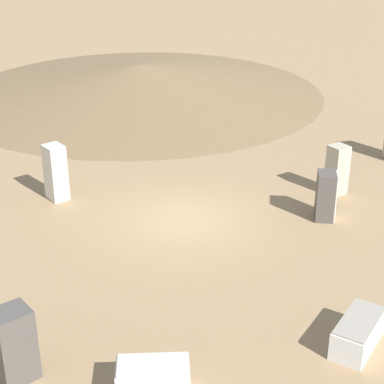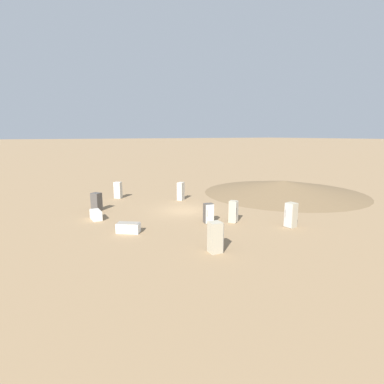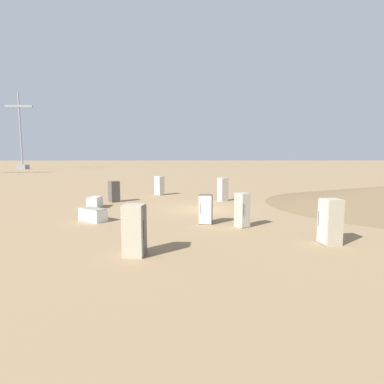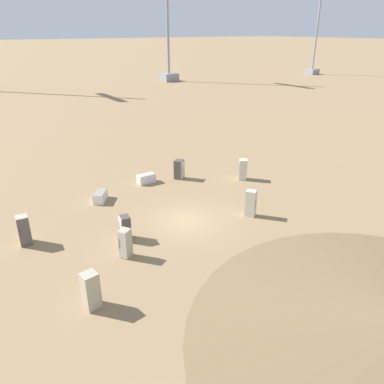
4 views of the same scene
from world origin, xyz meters
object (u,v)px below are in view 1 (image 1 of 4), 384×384
Objects in this scene: discarded_fridge_6 at (326,196)px; discarded_fridge_7 at (55,172)px; discarded_fridge_4 at (358,333)px; discarded_fridge_3 at (337,170)px; discarded_fridge_8 at (153,379)px; discarded_fridge_1 at (14,344)px.

discarded_fridge_7 is at bearing -93.39° from discarded_fridge_6.
discarded_fridge_4 is 6.34m from discarded_fridge_6.
discarded_fridge_3 is 1.17× the size of discarded_fridge_8.
discarded_fridge_6 reaches higher than discarded_fridge_8.
discarded_fridge_7 reaches higher than discarded_fridge_4.
discarded_fridge_8 is (-9.57, -3.10, -0.57)m from discarded_fridge_7.
discarded_fridge_1 reaches higher than discarded_fridge_4.
discarded_fridge_4 is at bearing -31.36° from discarded_fridge_1.
discarded_fridge_3 is 11.28m from discarded_fridge_8.
discarded_fridge_7 is at bearing 56.23° from discarded_fridge_1.
discarded_fridge_3 is 1.12× the size of discarded_fridge_6.
discarded_fridge_7 is (2.06, 8.58, 0.17)m from discarded_fridge_6.
discarded_fridge_4 is (-8.08, 1.71, -0.52)m from discarded_fridge_3.
discarded_fridge_6 is at bearing -48.41° from discarded_fridge_7.
discarded_fridge_6 is 1.05× the size of discarded_fridge_8.
discarded_fridge_1 is at bearing 40.28° from discarded_fridge_4.
discarded_fridge_1 is at bearing -40.78° from discarded_fridge_6.
discarded_fridge_7 is at bearing -161.20° from discarded_fridge_8.
discarded_fridge_6 is at bearing 144.73° from discarded_fridge_8.
discarded_fridge_1 is 0.95× the size of discarded_fridge_4.
discarded_fridge_3 is 0.92× the size of discarded_fridge_7.
discarded_fridge_1 is at bearing -103.41° from discarded_fridge_8.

